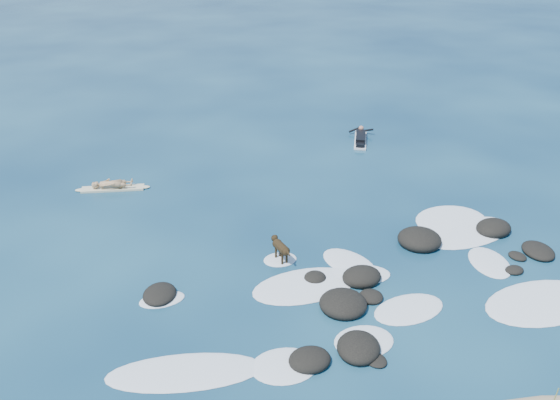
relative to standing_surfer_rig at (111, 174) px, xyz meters
name	(u,v)px	position (x,y,z in m)	size (l,w,h in m)	color
ground	(339,277)	(5.72, -8.99, -0.66)	(160.00, 160.00, 0.00)	#0A2642
reef_rocks	(407,279)	(7.49, -10.01, -0.54)	(13.47, 7.11, 0.66)	black
breaking_foam	(394,282)	(7.16, -9.84, -0.65)	(14.91, 7.65, 0.12)	white
standing_surfer_rig	(111,174)	(0.00, 0.00, 0.00)	(2.93, 1.10, 1.68)	beige
paddling_surfer_rig	(361,138)	(11.83, 1.35, -0.50)	(1.82, 2.58, 0.47)	silver
dog	(280,247)	(4.37, -7.43, -0.15)	(0.41, 1.22, 0.78)	black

